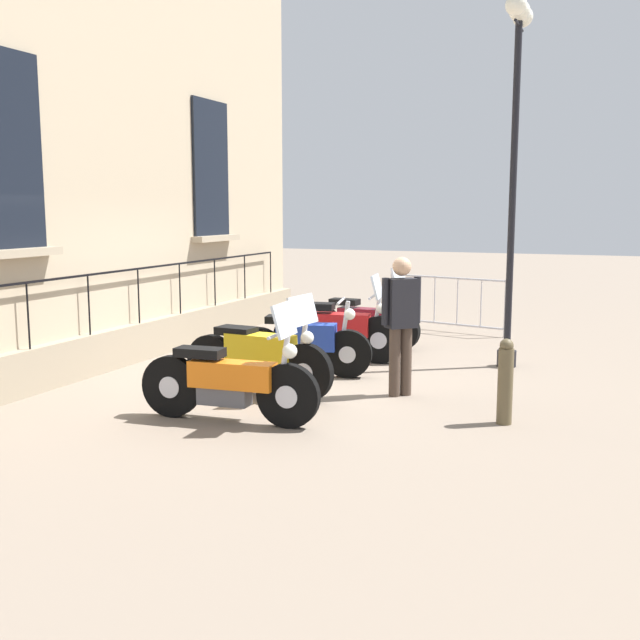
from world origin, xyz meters
TOP-DOWN VIEW (x-y plane):
  - ground_plane at (0.00, 0.00)m, footprint 60.00×60.00m
  - building_facade at (-2.88, -0.00)m, footprint 0.82×10.86m
  - motorcycle_orange at (0.42, -2.41)m, footprint 2.09×0.60m
  - motorcycle_yellow at (0.17, -1.21)m, footprint 2.09×0.71m
  - motorcycle_blue at (0.26, -0.01)m, footprint 1.90×0.73m
  - motorcycle_red at (0.34, 1.12)m, footprint 2.00×0.69m
  - motorcycle_maroon at (0.29, 2.37)m, footprint 2.04×0.64m
  - lamppost at (2.78, 1.70)m, footprint 0.29×0.99m
  - crowd_barrier at (1.22, 4.52)m, footprint 2.35×0.61m
  - bollard at (3.20, -1.35)m, footprint 0.17×0.17m
  - pedestrian_standing at (1.81, -0.57)m, footprint 0.41×0.41m

SIDE VIEW (x-z plane):
  - ground_plane at x=0.00m, z-range 0.00..0.00m
  - motorcycle_maroon at x=0.29m, z-range -0.27..1.10m
  - motorcycle_blue at x=0.26m, z-range -0.11..0.97m
  - motorcycle_orange at x=0.42m, z-range -0.22..1.11m
  - motorcycle_red at x=0.34m, z-range -0.22..1.12m
  - bollard at x=3.20m, z-range 0.00..0.94m
  - motorcycle_yellow at x=0.17m, z-range -0.17..1.12m
  - crowd_barrier at x=1.22m, z-range 0.04..1.09m
  - pedestrian_standing at x=1.81m, z-range 0.12..1.85m
  - building_facade at x=-2.88m, z-range -0.09..6.57m
  - lamppost at x=2.78m, z-range 0.90..6.06m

